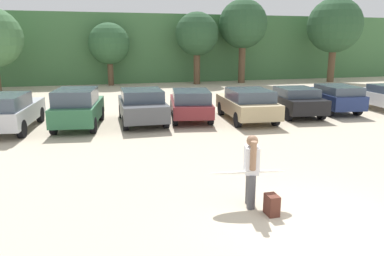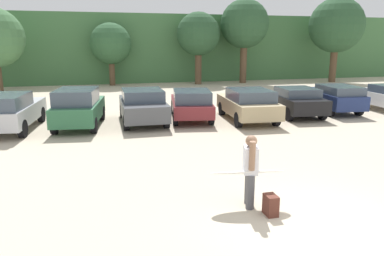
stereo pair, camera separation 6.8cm
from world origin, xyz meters
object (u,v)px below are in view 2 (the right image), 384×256
Objects in this scene: surfboard_white at (246,172)px; backpack_dropped at (271,205)px; parked_car_silver at (9,111)px; parked_car_forest_green at (79,107)px; parked_car_navy at (332,97)px; person_adult at (250,167)px; parked_car_maroon at (191,104)px; parked_car_dark_gray at (143,105)px; parked_car_black at (295,101)px; parked_car_tan at (248,104)px.

backpack_dropped is at bearing 129.74° from surfboard_white.
parked_car_forest_green reaches higher than parked_car_silver.
person_adult is (-8.88, -9.70, 0.14)m from parked_car_navy.
parked_car_maroon is 9.82× the size of backpack_dropped.
person_adult is at bearing 143.95° from parked_car_navy.
parked_car_dark_gray is at bearing 103.06° from parked_car_maroon.
person_adult is at bearing -137.42° from parked_car_silver.
parked_car_maroon is 2.68× the size of person_adult.
parked_car_dark_gray reaches higher than parked_car_black.
parked_car_maroon is 1.00× the size of parked_car_tan.
parked_car_navy is at bearing -87.53° from parked_car_dark_gray.
parked_car_forest_green is at bearing -58.30° from surfboard_white.
parked_car_navy reaches higher than surfboard_white.
parked_car_maroon is at bearing -80.35° from person_adult.
parked_car_forest_green is 10.66m from backpack_dropped.
parked_car_forest_green is at bearing 90.25° from parked_car_tan.
surfboard_white is 0.88m from backpack_dropped.
parked_car_silver reaches higher than parked_car_navy.
parked_car_black is at bearing -74.04° from parked_car_tan.
parked_car_black is 11.23m from person_adult.
parked_car_silver reaches higher than parked_car_maroon.
parked_car_forest_green reaches higher than parked_car_black.
parked_car_black is 11.54m from backpack_dropped.
parked_car_black is 2.50× the size of person_adult.
parked_car_black is 2.32× the size of surfboard_white.
parked_car_maroon is at bearing 92.87° from parked_car_black.
parked_car_maroon reaches higher than parked_car_navy.
parked_car_silver is 2.56× the size of surfboard_white.
parked_car_silver is at bearing 98.40° from parked_car_navy.
person_adult is (6.80, -9.16, 0.08)m from parked_car_silver.
parked_car_black reaches higher than backpack_dropped.
parked_car_dark_gray reaches higher than parked_car_tan.
parked_car_silver is 1.10× the size of parked_car_black.
parked_car_tan reaches higher than backpack_dropped.
parked_car_forest_green is 2.35× the size of surfboard_white.
parked_car_silver is 11.34m from surfboard_white.
parked_car_dark_gray is 10.13m from parked_car_navy.
parked_car_tan is (7.64, -0.56, -0.08)m from parked_car_forest_green.
parked_car_tan is 2.48× the size of surfboard_white.
parked_car_black reaches higher than surfboard_white.
parked_car_silver is 15.69m from parked_car_navy.
person_adult is at bearing 151.22° from parked_car_black.
parked_car_maroon is at bearing 85.39° from backpack_dropped.
parked_car_forest_green is 2.80m from parked_car_dark_gray.
person_adult is (-6.42, -9.22, 0.17)m from parked_car_black.
parked_car_black is (2.80, 0.57, -0.04)m from parked_car_tan.
parked_car_tan is at bearing 107.60° from parked_car_black.
parked_car_dark_gray is at bearing 94.83° from parked_car_black.
parked_car_navy is 2.55× the size of surfboard_white.
parked_car_maroon is (5.11, 0.31, -0.10)m from parked_car_forest_green.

